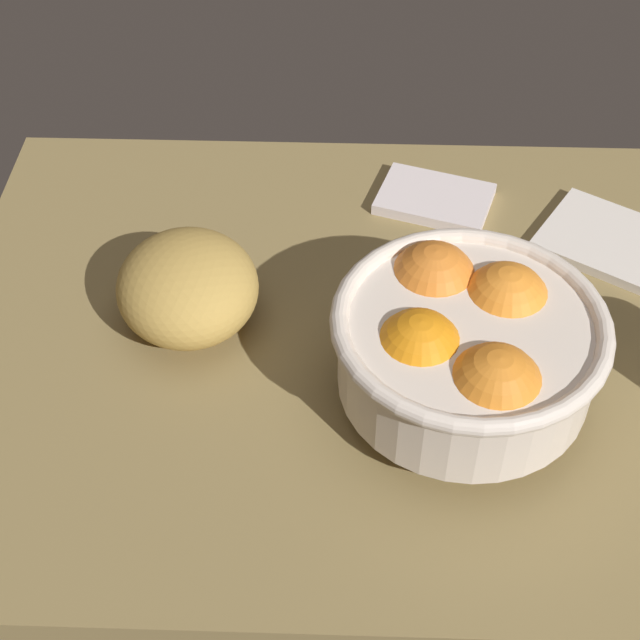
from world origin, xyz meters
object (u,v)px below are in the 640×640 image
object	(u,v)px
fruit_bowl	(465,344)
napkin_spare	(616,243)
bread_loaf	(188,287)
napkin_folded	(435,199)

from	to	relation	value
fruit_bowl	napkin_spare	world-z (taller)	fruit_bowl
bread_loaf	napkin_spare	bearing A→B (deg)	-164.49
napkin_folded	napkin_spare	xyz separation A→B (cm)	(-18.64, 6.79, -0.08)
fruit_bowl	napkin_folded	world-z (taller)	fruit_bowl
fruit_bowl	bread_loaf	bearing A→B (deg)	-19.91
fruit_bowl	bread_loaf	size ratio (longest dim) A/B	1.62
fruit_bowl	bread_loaf	world-z (taller)	fruit_bowl
bread_loaf	napkin_folded	bearing A→B (deg)	-142.57
bread_loaf	napkin_spare	distance (cm)	44.93
fruit_bowl	bread_loaf	distance (cm)	26.83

